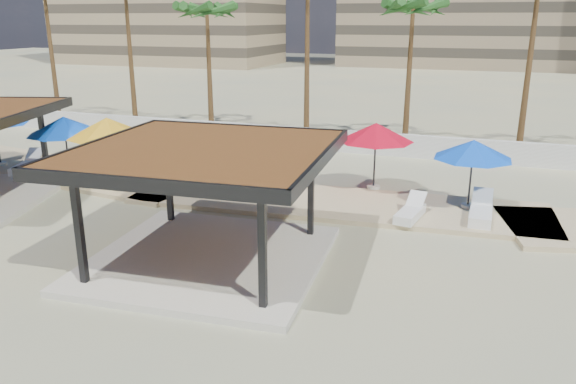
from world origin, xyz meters
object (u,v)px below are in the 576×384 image
at_px(umbrella_c, 376,132).
at_px(lounger_c, 481,213).
at_px(lounger_a, 28,166).
at_px(pavilion_central, 206,194).
at_px(lounger_b, 410,213).

height_order(umbrella_c, lounger_c, umbrella_c).
height_order(umbrella_c, lounger_a, umbrella_c).
height_order(pavilion_central, lounger_b, pavilion_central).
xyz_separation_m(pavilion_central, lounger_a, (-12.47, 5.92, -1.72)).
bearing_deg(lounger_c, lounger_b, 107.67).
bearing_deg(lounger_b, pavilion_central, 145.10).
xyz_separation_m(umbrella_c, lounger_c, (4.31, -2.41, -2.16)).
height_order(umbrella_c, lounger_b, umbrella_c).
relative_size(pavilion_central, umbrella_c, 2.06).
distance_m(umbrella_c, lounger_a, 16.06).
xyz_separation_m(umbrella_c, lounger_a, (-15.70, -2.61, -2.16)).
distance_m(pavilion_central, lounger_c, 9.87).
xyz_separation_m(pavilion_central, lounger_b, (5.19, 5.40, -1.75)).
bearing_deg(lounger_a, pavilion_central, -133.94).
xyz_separation_m(lounger_a, lounger_b, (17.65, -0.52, -0.03)).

